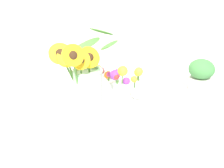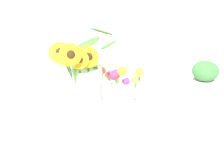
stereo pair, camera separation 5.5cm
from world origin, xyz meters
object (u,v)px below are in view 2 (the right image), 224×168
(vase_small_back, at_px, (107,84))
(vase_small_center, at_px, (121,89))
(mason_jar_sunflowers, at_px, (86,83))
(serving_tray, at_px, (112,107))
(potted_plant, at_px, (204,76))
(vase_bulb_right, at_px, (138,86))

(vase_small_back, bearing_deg, vase_small_center, -90.04)
(mason_jar_sunflowers, distance_m, vase_small_center, 0.15)
(serving_tray, distance_m, mason_jar_sunflowers, 0.19)
(vase_small_center, xyz_separation_m, potted_plant, (0.44, -0.05, -0.02))
(serving_tray, xyz_separation_m, mason_jar_sunflowers, (-0.12, -0.01, 0.15))
(potted_plant, bearing_deg, mason_jar_sunflowers, 173.42)
(mason_jar_sunflowers, xyz_separation_m, vase_small_back, (0.14, 0.10, -0.07))
(vase_small_center, bearing_deg, serving_tray, 130.09)
(mason_jar_sunflowers, height_order, vase_small_back, mason_jar_sunflowers)
(vase_small_center, bearing_deg, vase_bulb_right, 11.52)
(mason_jar_sunflowers, bearing_deg, potted_plant, -6.58)
(serving_tray, height_order, mason_jar_sunflowers, mason_jar_sunflowers)
(vase_small_back, xyz_separation_m, potted_plant, (0.44, -0.16, 0.00))
(serving_tray, distance_m, vase_bulb_right, 0.15)
(potted_plant, bearing_deg, vase_bulb_right, 168.40)
(vase_bulb_right, xyz_separation_m, vase_small_back, (-0.10, 0.09, -0.00))
(vase_small_center, distance_m, vase_bulb_right, 0.11)
(potted_plant, bearing_deg, serving_tray, 170.69)
(vase_small_center, xyz_separation_m, vase_bulb_right, (0.10, 0.02, -0.02))
(vase_small_center, relative_size, vase_small_back, 1.24)
(vase_small_center, relative_size, vase_bulb_right, 1.17)
(serving_tray, xyz_separation_m, potted_plant, (0.46, -0.08, 0.08))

